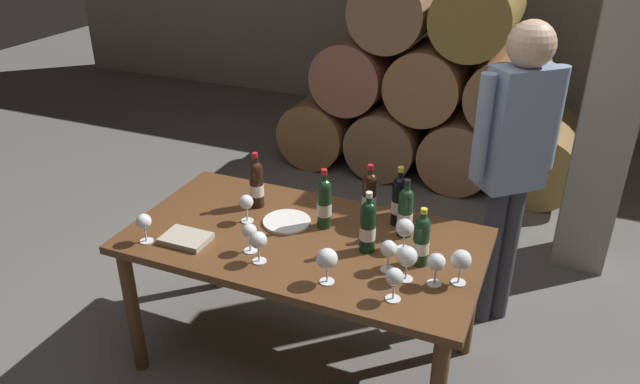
{
  "coord_description": "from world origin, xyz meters",
  "views": [
    {
      "loc": [
        1.03,
        -2.25,
        2.28
      ],
      "look_at": [
        0.0,
        0.2,
        0.91
      ],
      "focal_mm": 33.9,
      "sensor_mm": 36.0,
      "label": 1
    }
  ],
  "objects_px": {
    "wine_glass_8": "(389,250)",
    "dining_table": "(304,253)",
    "wine_glass_7": "(144,222)",
    "wine_glass_10": "(436,263)",
    "wine_bottle_2": "(369,195)",
    "serving_plate": "(287,222)",
    "wine_bottle_0": "(421,240)",
    "wine_glass_5": "(394,278)",
    "wine_glass_0": "(246,203)",
    "wine_glass_3": "(258,241)",
    "wine_bottle_1": "(405,212)",
    "wine_bottle_6": "(368,226)",
    "wine_glass_4": "(461,261)",
    "tasting_notebook": "(186,239)",
    "sommelier_presenting": "(514,153)",
    "wine_bottle_4": "(324,202)",
    "wine_glass_2": "(249,232)",
    "wine_glass_9": "(327,259)",
    "wine_glass_1": "(407,257)",
    "wine_bottle_5": "(399,200)",
    "wine_glass_6": "(405,228)",
    "wine_bottle_3": "(257,184)"
  },
  "relations": [
    {
      "from": "wine_glass_7",
      "to": "wine_glass_10",
      "type": "height_order",
      "value": "wine_glass_10"
    },
    {
      "from": "wine_glass_9",
      "to": "wine_glass_10",
      "type": "relative_size",
      "value": 1.09
    },
    {
      "from": "wine_bottle_0",
      "to": "wine_glass_6",
      "type": "bearing_deg",
      "value": 137.86
    },
    {
      "from": "wine_glass_7",
      "to": "serving_plate",
      "type": "height_order",
      "value": "wine_glass_7"
    },
    {
      "from": "wine_glass_5",
      "to": "dining_table",
      "type": "bearing_deg",
      "value": 150.76
    },
    {
      "from": "wine_glass_4",
      "to": "wine_glass_7",
      "type": "bearing_deg",
      "value": -170.36
    },
    {
      "from": "wine_glass_3",
      "to": "wine_glass_7",
      "type": "relative_size",
      "value": 1.03
    },
    {
      "from": "wine_bottle_6",
      "to": "wine_glass_8",
      "type": "relative_size",
      "value": 2.03
    },
    {
      "from": "wine_glass_10",
      "to": "dining_table",
      "type": "bearing_deg",
      "value": 168.91
    },
    {
      "from": "wine_bottle_1",
      "to": "wine_bottle_4",
      "type": "distance_m",
      "value": 0.39
    },
    {
      "from": "tasting_notebook",
      "to": "sommelier_presenting",
      "type": "distance_m",
      "value": 1.7
    },
    {
      "from": "wine_glass_0",
      "to": "dining_table",
      "type": "bearing_deg",
      "value": -5.32
    },
    {
      "from": "wine_bottle_5",
      "to": "wine_glass_1",
      "type": "xyz_separation_m",
      "value": [
        0.17,
        -0.45,
        -0.02
      ]
    },
    {
      "from": "wine_glass_1",
      "to": "tasting_notebook",
      "type": "xyz_separation_m",
      "value": [
        -1.04,
        -0.1,
        -0.1
      ]
    },
    {
      "from": "wine_bottle_4",
      "to": "wine_glass_6",
      "type": "bearing_deg",
      "value": -6.69
    },
    {
      "from": "wine_bottle_3",
      "to": "wine_glass_5",
      "type": "relative_size",
      "value": 2.04
    },
    {
      "from": "wine_bottle_2",
      "to": "tasting_notebook",
      "type": "bearing_deg",
      "value": -142.07
    },
    {
      "from": "wine_glass_8",
      "to": "wine_bottle_6",
      "type": "bearing_deg",
      "value": 139.48
    },
    {
      "from": "wine_glass_3",
      "to": "wine_bottle_1",
      "type": "bearing_deg",
      "value": 41.74
    },
    {
      "from": "wine_bottle_0",
      "to": "wine_bottle_4",
      "type": "height_order",
      "value": "wine_bottle_4"
    },
    {
      "from": "wine_bottle_2",
      "to": "wine_bottle_0",
      "type": "bearing_deg",
      "value": -42.49
    },
    {
      "from": "wine_bottle_0",
      "to": "wine_bottle_5",
      "type": "height_order",
      "value": "wine_bottle_5"
    },
    {
      "from": "wine_bottle_1",
      "to": "wine_glass_10",
      "type": "bearing_deg",
      "value": -55.87
    },
    {
      "from": "dining_table",
      "to": "wine_glass_1",
      "type": "relative_size",
      "value": 10.51
    },
    {
      "from": "dining_table",
      "to": "wine_bottle_2",
      "type": "relative_size",
      "value": 5.87
    },
    {
      "from": "wine_bottle_4",
      "to": "serving_plate",
      "type": "relative_size",
      "value": 1.29
    },
    {
      "from": "wine_glass_8",
      "to": "dining_table",
      "type": "bearing_deg",
      "value": 166.76
    },
    {
      "from": "wine_bottle_4",
      "to": "wine_glass_5",
      "type": "distance_m",
      "value": 0.65
    },
    {
      "from": "wine_glass_7",
      "to": "wine_bottle_3",
      "type": "bearing_deg",
      "value": 58.55
    },
    {
      "from": "wine_bottle_0",
      "to": "wine_glass_2",
      "type": "height_order",
      "value": "wine_bottle_0"
    },
    {
      "from": "wine_glass_0",
      "to": "wine_glass_5",
      "type": "relative_size",
      "value": 0.99
    },
    {
      "from": "wine_glass_2",
      "to": "wine_glass_9",
      "type": "xyz_separation_m",
      "value": [
        0.42,
        -0.09,
        0.01
      ]
    },
    {
      "from": "wine_glass_2",
      "to": "wine_bottle_6",
      "type": "bearing_deg",
      "value": 23.71
    },
    {
      "from": "wine_bottle_4",
      "to": "wine_bottle_6",
      "type": "xyz_separation_m",
      "value": [
        0.27,
        -0.13,
        -0.0
      ]
    },
    {
      "from": "dining_table",
      "to": "wine_glass_4",
      "type": "distance_m",
      "value": 0.79
    },
    {
      "from": "wine_bottle_2",
      "to": "wine_glass_6",
      "type": "xyz_separation_m",
      "value": [
        0.25,
        -0.23,
        -0.01
      ]
    },
    {
      "from": "wine_bottle_0",
      "to": "wine_bottle_1",
      "type": "relative_size",
      "value": 0.94
    },
    {
      "from": "wine_bottle_6",
      "to": "wine_glass_9",
      "type": "height_order",
      "value": "wine_bottle_6"
    },
    {
      "from": "wine_bottle_0",
      "to": "wine_glass_3",
      "type": "xyz_separation_m",
      "value": [
        -0.67,
        -0.26,
        -0.01
      ]
    },
    {
      "from": "wine_bottle_0",
      "to": "wine_bottle_1",
      "type": "height_order",
      "value": "wine_bottle_1"
    },
    {
      "from": "wine_glass_1",
      "to": "tasting_notebook",
      "type": "height_order",
      "value": "wine_glass_1"
    },
    {
      "from": "wine_glass_9",
      "to": "serving_plate",
      "type": "distance_m",
      "value": 0.55
    },
    {
      "from": "wine_glass_3",
      "to": "wine_glass_4",
      "type": "xyz_separation_m",
      "value": [
        0.86,
        0.19,
        0.01
      ]
    },
    {
      "from": "wine_bottle_0",
      "to": "wine_glass_5",
      "type": "relative_size",
      "value": 1.87
    },
    {
      "from": "wine_glass_9",
      "to": "tasting_notebook",
      "type": "distance_m",
      "value": 0.75
    },
    {
      "from": "sommelier_presenting",
      "to": "wine_glass_0",
      "type": "bearing_deg",
      "value": -148.45
    },
    {
      "from": "dining_table",
      "to": "wine_glass_2",
      "type": "relative_size",
      "value": 11.87
    },
    {
      "from": "wine_bottle_2",
      "to": "serving_plate",
      "type": "xyz_separation_m",
      "value": [
        -0.35,
        -0.22,
        -0.12
      ]
    },
    {
      "from": "dining_table",
      "to": "wine_bottle_6",
      "type": "relative_size",
      "value": 5.62
    },
    {
      "from": "wine_bottle_2",
      "to": "wine_glass_3",
      "type": "xyz_separation_m",
      "value": [
        -0.32,
        -0.58,
        -0.02
      ]
    }
  ]
}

